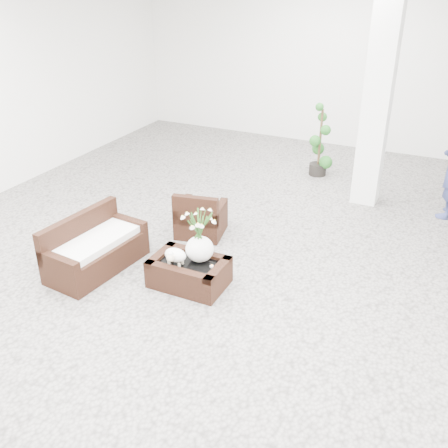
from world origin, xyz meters
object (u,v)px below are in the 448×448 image
at_px(coffee_table, 189,273).
at_px(armchair, 201,212).
at_px(loveseat, 96,244).
at_px(topiary, 320,141).

bearing_deg(coffee_table, armchair, 111.53).
bearing_deg(loveseat, armchair, -21.50).
bearing_deg(coffee_table, loveseat, -171.96).
height_order(coffee_table, armchair, armchair).
bearing_deg(topiary, coffee_table, -94.99).
relative_size(loveseat, topiary, 1.00).
relative_size(coffee_table, armchair, 1.31).
height_order(armchair, loveseat, loveseat).
xyz_separation_m(loveseat, topiary, (1.61, 4.42, 0.31)).
bearing_deg(topiary, armchair, -106.08).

